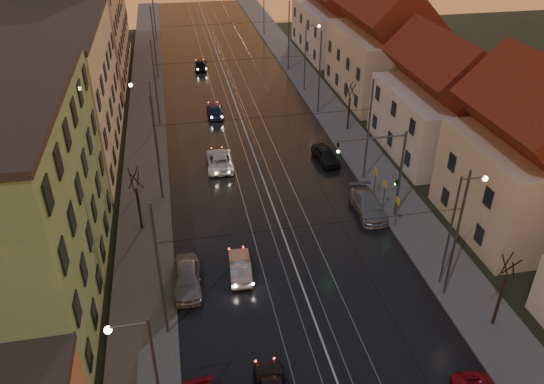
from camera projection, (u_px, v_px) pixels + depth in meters
road at (240, 115)px, 58.08m from camera, size 16.00×120.00×0.04m
sidewalk_left at (147, 122)px, 56.41m from camera, size 4.00×120.00×0.15m
sidewalk_right at (327, 108)px, 59.70m from camera, size 4.00×120.00×0.15m
tram_rail_0 at (220, 116)px, 57.70m from camera, size 0.06×120.00×0.03m
tram_rail_1 at (233, 115)px, 57.94m from camera, size 0.06×120.00×0.03m
tram_rail_2 at (246, 114)px, 58.19m from camera, size 0.06×120.00×0.03m
tram_rail_3 at (259, 113)px, 58.43m from camera, size 0.06×120.00×0.03m
apartment_left_2 at (52, 94)px, 47.06m from camera, size 10.00×20.00×12.00m
apartment_left_3 at (80, 19)px, 66.68m from camera, size 10.00×24.00×14.00m
house_right_1 at (528, 163)px, 37.09m from camera, size 8.67×10.20×10.80m
house_right_2 at (441, 105)px, 48.42m from camera, size 9.18×12.24×9.20m
house_right_3 at (382, 46)px, 60.40m from camera, size 9.18×14.28×11.50m
house_right_4 at (335, 17)px, 75.89m from camera, size 9.18×16.32×10.00m
catenary_pole_l_1 at (160, 273)px, 28.33m from camera, size 0.16×0.16×9.00m
catenary_pole_r_1 at (456, 237)px, 31.17m from camera, size 0.16×0.16×9.00m
catenary_pole_l_2 at (157, 150)px, 40.92m from camera, size 0.16×0.16×9.00m
catenary_pole_r_2 at (368, 132)px, 43.75m from camera, size 0.16×0.16×9.00m
catenary_pole_l_3 at (155, 84)px, 53.50m from camera, size 0.16×0.16×9.00m
catenary_pole_r_3 at (320, 73)px, 56.34m from camera, size 0.16×0.16×9.00m
catenary_pole_l_4 at (154, 44)px, 66.09m from camera, size 0.16×0.16×9.00m
catenary_pole_r_4 at (289, 36)px, 68.92m from camera, size 0.16×0.16×9.00m
catenary_pole_l_5 at (154, 12)px, 81.19m from camera, size 0.16×0.16×9.00m
catenary_pole_r_5 at (264, 7)px, 84.02m from camera, size 0.16×0.16×9.00m
street_lamp_0 at (149, 374)px, 22.18m from camera, size 1.75×0.32×8.00m
street_lamp_1 at (457, 221)px, 31.89m from camera, size 1.75×0.32×8.00m
street_lamp_2 at (150, 115)px, 45.67m from camera, size 1.75×0.32×8.00m
street_lamp_3 at (308, 51)px, 62.09m from camera, size 1.75×0.32×8.00m
traffic_light_mast at (389, 165)px, 38.57m from camera, size 5.30×0.32×7.20m
bare_tree_0 at (138, 201)px, 38.34m from camera, size 1.09×1.09×5.11m
bare_tree_1 at (502, 293)px, 29.96m from camera, size 1.09×1.09×5.11m
bare_tree_2 at (349, 107)px, 53.48m from camera, size 1.09×1.09×5.11m
driving_car_1 at (240, 266)px, 34.87m from camera, size 1.63×4.00×1.29m
driving_car_2 at (220, 160)px, 47.63m from camera, size 2.39×4.93×1.35m
driving_car_3 at (215, 110)px, 57.71m from camera, size 1.89×4.30×1.23m
driving_car_4 at (201, 65)px, 71.18m from camera, size 1.89×4.07×1.35m
parked_left_3 at (187, 278)px, 33.71m from camera, size 1.90×4.46×1.50m
parked_right_1 at (368, 205)px, 41.12m from camera, size 2.21×5.06×1.45m
parked_right_2 at (326, 155)px, 48.38m from camera, size 2.06×4.20×1.38m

